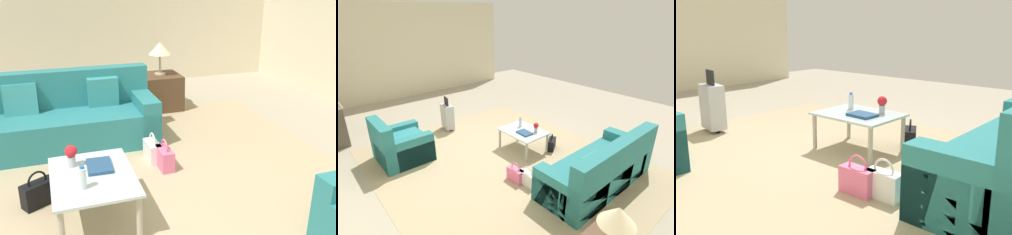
{
  "view_description": "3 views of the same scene",
  "coord_description": "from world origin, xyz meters",
  "views": [
    {
      "loc": [
        2.51,
        -0.8,
        2.03
      ],
      "look_at": [
        -0.72,
        0.3,
        0.77
      ],
      "focal_mm": 40.0,
      "sensor_mm": 36.0,
      "label": 1
    },
    {
      "loc": [
        -3.97,
        3.07,
        2.8
      ],
      "look_at": [
        -0.43,
        0.01,
        0.89
      ],
      "focal_mm": 28.0,
      "sensor_mm": 36.0,
      "label": 2
    },
    {
      "loc": [
        -3.05,
        2.72,
        1.44
      ],
      "look_at": [
        -0.9,
        0.31,
        0.63
      ],
      "focal_mm": 40.0,
      "sensor_mm": 36.0,
      "label": 3
    }
  ],
  "objects": [
    {
      "name": "suitcase_silver",
      "position": [
        1.6,
        0.2,
        0.36
      ],
      "size": [
        0.43,
        0.28,
        0.85
      ],
      "color": "#B7B7BC",
      "rests_on": "ground"
    },
    {
      "name": "area_rug",
      "position": [
        -0.6,
        0.2,
        0.0
      ],
      "size": [
        5.2,
        4.4,
        0.01
      ],
      "primitive_type": "cube",
      "color": "tan",
      "rests_on": "ground"
    },
    {
      "name": "ground_plane",
      "position": [
        0.0,
        0.0,
        0.0
      ],
      "size": [
        12.0,
        12.0,
        0.0
      ],
      "primitive_type": "plane",
      "color": "#A89E89"
    },
    {
      "name": "couch",
      "position": [
        -2.2,
        -0.6,
        0.32
      ],
      "size": [
        0.88,
        2.28,
        0.94
      ],
      "color": "teal",
      "rests_on": "ground"
    },
    {
      "name": "coffee_table",
      "position": [
        -0.4,
        -0.5,
        0.39
      ],
      "size": [
        0.92,
        0.71,
        0.45
      ],
      "color": "silver",
      "rests_on": "ground"
    },
    {
      "name": "handbag_pink",
      "position": [
        -1.13,
        0.39,
        0.13
      ],
      "size": [
        0.32,
        0.14,
        0.36
      ],
      "color": "pink",
      "rests_on": "ground"
    },
    {
      "name": "water_bottle",
      "position": [
        -0.2,
        -0.6,
        0.54
      ],
      "size": [
        0.06,
        0.06,
        0.2
      ],
      "color": "silver",
      "rests_on": "coffee_table"
    },
    {
      "name": "handbag_white",
      "position": [
        -1.35,
        0.32,
        0.13
      ],
      "size": [
        0.32,
        0.15,
        0.36
      ],
      "color": "white",
      "rests_on": "ground"
    },
    {
      "name": "armchair",
      "position": [
        0.9,
        1.67,
        0.3
      ],
      "size": [
        0.95,
        0.94,
        0.9
      ],
      "color": "teal",
      "rests_on": "ground"
    },
    {
      "name": "table_lamp",
      "position": [
        -3.2,
        1.0,
        0.99
      ],
      "size": [
        0.37,
        0.37,
        0.53
      ],
      "color": "#ADA899",
      "rests_on": "side_table"
    },
    {
      "name": "handbag_black",
      "position": [
        -0.8,
        -0.97,
        0.13
      ],
      "size": [
        0.28,
        0.35,
        0.36
      ],
      "color": "black",
      "rests_on": "ground"
    },
    {
      "name": "flower_vase",
      "position": [
        -0.62,
        -0.65,
        0.57
      ],
      "size": [
        0.11,
        0.11,
        0.21
      ],
      "color": "#B2B7BC",
      "rests_on": "coffee_table"
    },
    {
      "name": "coffee_table_book",
      "position": [
        -0.52,
        -0.42,
        0.46
      ],
      "size": [
        0.31,
        0.23,
        0.03
      ],
      "primitive_type": "cube",
      "rotation": [
        0.0,
        0.0,
        -0.05
      ],
      "color": "navy",
      "rests_on": "coffee_table"
    },
    {
      "name": "wall_right",
      "position": [
        5.06,
        0.0,
        1.55
      ],
      "size": [
        0.12,
        8.0,
        3.1
      ],
      "primitive_type": "cube",
      "color": "beige",
      "rests_on": "ground"
    }
  ]
}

